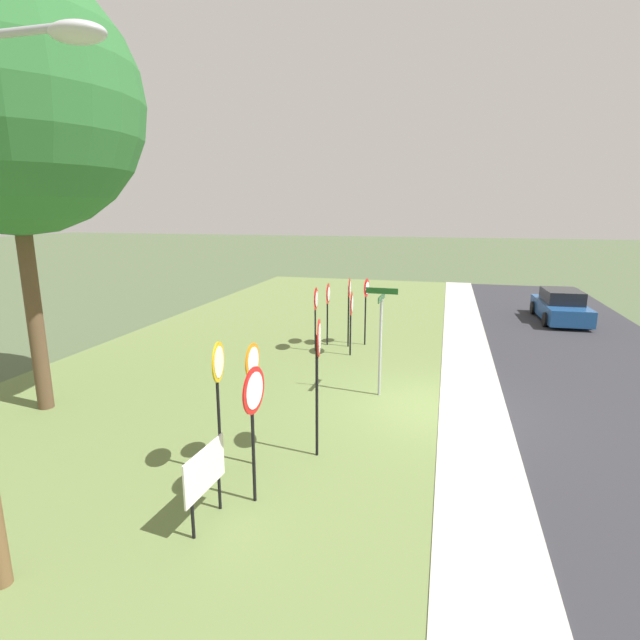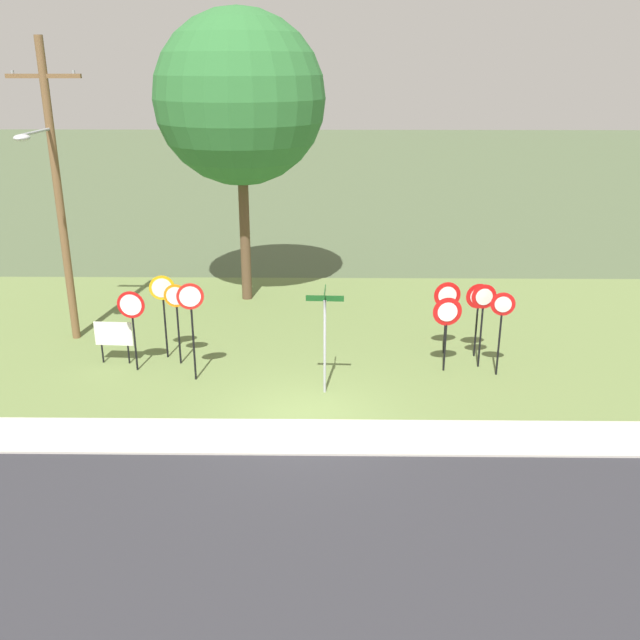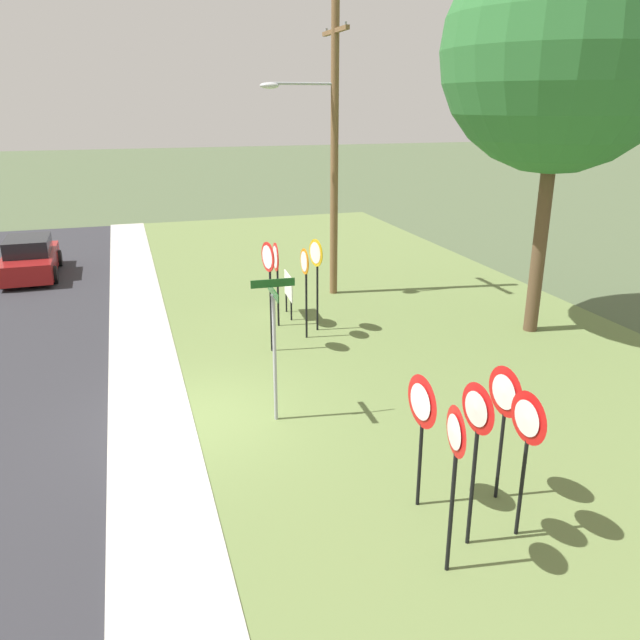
{
  "view_description": "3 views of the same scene",
  "coord_description": "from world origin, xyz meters",
  "px_view_note": "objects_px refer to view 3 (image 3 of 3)",
  "views": [
    {
      "loc": [
        -11.54,
        0.02,
        4.77
      ],
      "look_at": [
        1.05,
        3.3,
        1.84
      ],
      "focal_mm": 27.33,
      "sensor_mm": 36.0,
      "label": 1
    },
    {
      "loc": [
        0.6,
        -15.1,
        8.15
      ],
      "look_at": [
        0.35,
        4.05,
        1.14
      ],
      "focal_mm": 39.36,
      "sensor_mm": 36.0,
      "label": 2
    },
    {
      "loc": [
        11.24,
        -0.9,
        5.91
      ],
      "look_at": [
        -0.09,
        2.64,
        1.78
      ],
      "focal_mm": 35.26,
      "sensor_mm": 36.0,
      "label": 3
    }
  ],
  "objects_px": {
    "yield_sign_far_right": "(454,453)",
    "notice_board": "(288,288)",
    "stop_sign_far_center": "(269,273)",
    "parked_hatchback_near": "(30,259)",
    "yield_sign_near_left": "(476,428)",
    "street_name_post": "(274,338)",
    "oak_tree_left": "(562,51)",
    "yield_sign_far_left": "(526,432)",
    "stop_sign_far_left": "(316,265)",
    "yield_sign_near_right": "(504,403)",
    "yield_sign_center": "(421,412)",
    "stop_sign_near_left": "(305,274)",
    "utility_pole": "(330,141)",
    "stop_sign_near_right": "(276,266)"
  },
  "relations": [
    {
      "from": "stop_sign_far_left",
      "to": "yield_sign_center",
      "type": "bearing_deg",
      "value": -16.68
    },
    {
      "from": "yield_sign_near_left",
      "to": "yield_sign_near_right",
      "type": "relative_size",
      "value": 1.11
    },
    {
      "from": "yield_sign_far_right",
      "to": "notice_board",
      "type": "relative_size",
      "value": 1.92
    },
    {
      "from": "oak_tree_left",
      "to": "street_name_post",
      "type": "bearing_deg",
      "value": -69.6
    },
    {
      "from": "stop_sign_near_left",
      "to": "yield_sign_far_left",
      "type": "xyz_separation_m",
      "value": [
        8.56,
        0.64,
        -0.06
      ]
    },
    {
      "from": "yield_sign_far_right",
      "to": "yield_sign_far_left",
      "type": "bearing_deg",
      "value": 113.53
    },
    {
      "from": "stop_sign_far_center",
      "to": "oak_tree_left",
      "type": "distance_m",
      "value": 8.7
    },
    {
      "from": "yield_sign_center",
      "to": "notice_board",
      "type": "bearing_deg",
      "value": 172.71
    },
    {
      "from": "stop_sign_far_center",
      "to": "street_name_post",
      "type": "bearing_deg",
      "value": -22.32
    },
    {
      "from": "yield_sign_far_left",
      "to": "stop_sign_far_left",
      "type": "bearing_deg",
      "value": 178.17
    },
    {
      "from": "yield_sign_near_left",
      "to": "oak_tree_left",
      "type": "distance_m",
      "value": 10.83
    },
    {
      "from": "stop_sign_far_center",
      "to": "parked_hatchback_near",
      "type": "distance_m",
      "value": 11.74
    },
    {
      "from": "yield_sign_near_right",
      "to": "utility_pole",
      "type": "bearing_deg",
      "value": 170.16
    },
    {
      "from": "street_name_post",
      "to": "utility_pole",
      "type": "bearing_deg",
      "value": 157.21
    },
    {
      "from": "street_name_post",
      "to": "parked_hatchback_near",
      "type": "height_order",
      "value": "street_name_post"
    },
    {
      "from": "stop_sign_near_right",
      "to": "notice_board",
      "type": "xyz_separation_m",
      "value": [
        -0.74,
        0.52,
        -0.87
      ]
    },
    {
      "from": "yield_sign_near_left",
      "to": "oak_tree_left",
      "type": "height_order",
      "value": "oak_tree_left"
    },
    {
      "from": "yield_sign_far_right",
      "to": "parked_hatchback_near",
      "type": "height_order",
      "value": "yield_sign_far_right"
    },
    {
      "from": "street_name_post",
      "to": "notice_board",
      "type": "height_order",
      "value": "street_name_post"
    },
    {
      "from": "yield_sign_center",
      "to": "oak_tree_left",
      "type": "distance_m",
      "value": 10.46
    },
    {
      "from": "stop_sign_far_left",
      "to": "oak_tree_left",
      "type": "height_order",
      "value": "oak_tree_left"
    },
    {
      "from": "utility_pole",
      "to": "yield_sign_near_right",
      "type": "bearing_deg",
      "value": -5.03
    },
    {
      "from": "utility_pole",
      "to": "parked_hatchback_near",
      "type": "bearing_deg",
      "value": -119.37
    },
    {
      "from": "utility_pole",
      "to": "street_name_post",
      "type": "bearing_deg",
      "value": -24.97
    },
    {
      "from": "stop_sign_far_center",
      "to": "yield_sign_near_right",
      "type": "bearing_deg",
      "value": 4.51
    },
    {
      "from": "utility_pole",
      "to": "oak_tree_left",
      "type": "height_order",
      "value": "oak_tree_left"
    },
    {
      "from": "utility_pole",
      "to": "oak_tree_left",
      "type": "bearing_deg",
      "value": 39.98
    },
    {
      "from": "stop_sign_near_left",
      "to": "yield_sign_far_left",
      "type": "relative_size",
      "value": 1.07
    },
    {
      "from": "stop_sign_far_center",
      "to": "oak_tree_left",
      "type": "height_order",
      "value": "oak_tree_left"
    },
    {
      "from": "yield_sign_far_left",
      "to": "street_name_post",
      "type": "height_order",
      "value": "street_name_post"
    },
    {
      "from": "stop_sign_near_right",
      "to": "yield_sign_near_left",
      "type": "height_order",
      "value": "yield_sign_near_left"
    },
    {
      "from": "yield_sign_near_right",
      "to": "oak_tree_left",
      "type": "bearing_deg",
      "value": 136.51
    },
    {
      "from": "street_name_post",
      "to": "oak_tree_left",
      "type": "xyz_separation_m",
      "value": [
        -2.9,
        7.81,
        5.32
      ]
    },
    {
      "from": "yield_sign_center",
      "to": "yield_sign_near_right",
      "type": "bearing_deg",
      "value": 76.8
    },
    {
      "from": "notice_board",
      "to": "stop_sign_near_left",
      "type": "bearing_deg",
      "value": 2.83
    },
    {
      "from": "yield_sign_far_left",
      "to": "street_name_post",
      "type": "relative_size",
      "value": 0.79
    },
    {
      "from": "utility_pole",
      "to": "parked_hatchback_near",
      "type": "relative_size",
      "value": 2.14
    },
    {
      "from": "yield_sign_near_right",
      "to": "street_name_post",
      "type": "height_order",
      "value": "street_name_post"
    },
    {
      "from": "stop_sign_near_left",
      "to": "yield_sign_near_right",
      "type": "height_order",
      "value": "stop_sign_near_left"
    },
    {
      "from": "stop_sign_far_center",
      "to": "yield_sign_near_left",
      "type": "xyz_separation_m",
      "value": [
        7.89,
        0.96,
        -0.18
      ]
    },
    {
      "from": "stop_sign_near_right",
      "to": "yield_sign_near_left",
      "type": "xyz_separation_m",
      "value": [
        9.65,
        0.36,
        0.13
      ]
    },
    {
      "from": "yield_sign_center",
      "to": "yield_sign_far_right",
      "type": "bearing_deg",
      "value": -14.65
    },
    {
      "from": "yield_sign_far_left",
      "to": "utility_pole",
      "type": "xyz_separation_m",
      "value": [
        -12.25,
        1.21,
        3.12
      ]
    },
    {
      "from": "stop_sign_far_center",
      "to": "yield_sign_near_right",
      "type": "height_order",
      "value": "stop_sign_far_center"
    },
    {
      "from": "stop_sign_near_right",
      "to": "yield_sign_near_right",
      "type": "bearing_deg",
      "value": 11.42
    },
    {
      "from": "parked_hatchback_near",
      "to": "stop_sign_far_center",
      "type": "bearing_deg",
      "value": 33.25
    },
    {
      "from": "stop_sign_near_right",
      "to": "utility_pole",
      "type": "xyz_separation_m",
      "value": [
        -2.56,
        2.34,
        3.08
      ]
    },
    {
      "from": "notice_board",
      "to": "parked_hatchback_near",
      "type": "distance_m",
      "value": 10.48
    },
    {
      "from": "stop_sign_far_center",
      "to": "parked_hatchback_near",
      "type": "xyz_separation_m",
      "value": [
        -9.65,
        -6.53,
        -1.4
      ]
    },
    {
      "from": "utility_pole",
      "to": "yield_sign_far_left",
      "type": "bearing_deg",
      "value": -5.65
    }
  ]
}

